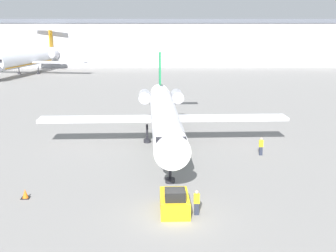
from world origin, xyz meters
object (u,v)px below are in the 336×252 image
at_px(airplane_main, 164,113).
at_px(airplane_parked_far_left, 26,59).
at_px(worker_by_wing, 261,146).
at_px(worker_near_tug, 197,202).
at_px(pushback_tug, 174,202).
at_px(traffic_cone_left, 25,194).

bearing_deg(airplane_main, airplane_parked_far_left, 114.76).
xyz_separation_m(airplane_main, airplane_parked_far_left, (-33.85, 73.38, 0.64)).
height_order(worker_by_wing, airplane_parked_far_left, airplane_parked_far_left).
relative_size(worker_by_wing, airplane_parked_far_left, 0.05).
bearing_deg(airplane_parked_far_left, airplane_main, -65.24).
xyz_separation_m(worker_near_tug, airplane_parked_far_left, (-35.57, 92.81, 3.21)).
relative_size(pushback_tug, worker_by_wing, 2.10).
relative_size(worker_near_tug, worker_by_wing, 0.97).
distance_m(worker_near_tug, traffic_cone_left, 13.19).
height_order(airplane_main, pushback_tug, airplane_main).
bearing_deg(traffic_cone_left, worker_by_wing, 28.49).
xyz_separation_m(pushback_tug, worker_by_wing, (9.39, 14.05, 0.27)).
bearing_deg(pushback_tug, worker_near_tug, -24.94).
relative_size(pushback_tug, airplane_parked_far_left, 0.10).
relative_size(traffic_cone_left, airplane_parked_far_left, 0.02).
bearing_deg(worker_by_wing, traffic_cone_left, -151.51).
relative_size(airplane_main, traffic_cone_left, 42.39).
xyz_separation_m(pushback_tug, worker_near_tug, (1.50, -0.70, 0.24)).
distance_m(airplane_main, worker_by_wing, 10.99).
bearing_deg(worker_near_tug, traffic_cone_left, 164.21).
bearing_deg(airplane_main, pushback_tug, -89.30).
bearing_deg(worker_by_wing, pushback_tug, -123.75).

